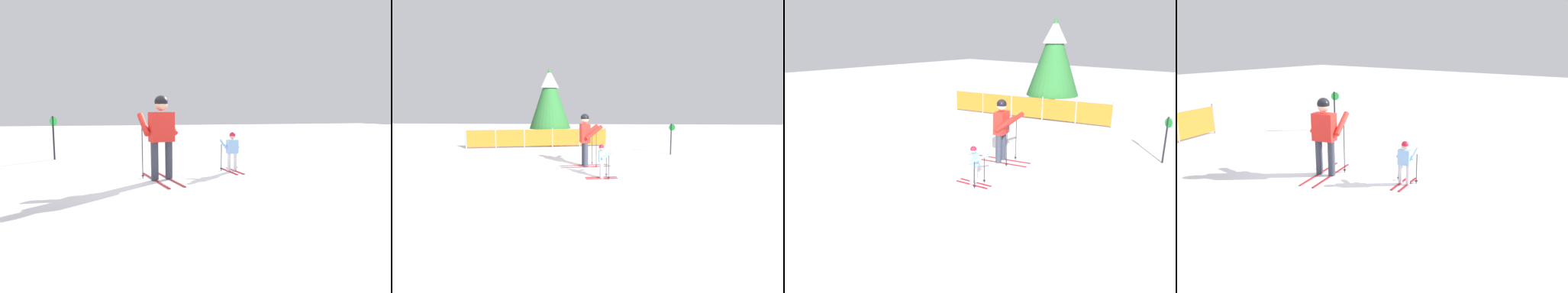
# 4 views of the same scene
# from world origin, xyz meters

# --- Properties ---
(ground_plane) EXTENTS (60.00, 60.00, 0.00)m
(ground_plane) POSITION_xyz_m (0.00, 0.00, 0.00)
(ground_plane) COLOR white
(skier_adult) EXTENTS (1.77, 0.91, 1.83)m
(skier_adult) POSITION_xyz_m (0.10, 0.03, 1.10)
(skier_adult) COLOR maroon
(skier_adult) RESTS_ON ground_plane
(skier_child) EXTENTS (0.95, 0.50, 0.99)m
(skier_child) POSITION_xyz_m (0.70, -1.79, 0.57)
(skier_child) COLOR maroon
(skier_child) RESTS_ON ground_plane
(trail_marker) EXTENTS (0.25, 0.17, 1.36)m
(trail_marker) POSITION_xyz_m (3.65, 3.03, 0.84)
(trail_marker) COLOR black
(trail_marker) RESTS_ON ground_plane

